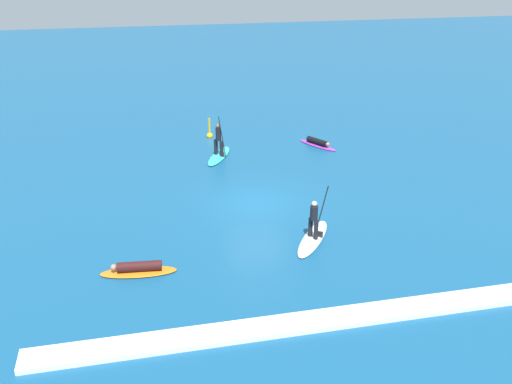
% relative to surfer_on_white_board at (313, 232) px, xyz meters
% --- Properties ---
extents(ground_plane, '(120.00, 120.00, 0.00)m').
position_rel_surfer_on_white_board_xyz_m(ground_plane, '(-1.39, 3.83, -0.31)').
color(ground_plane, navy).
rests_on(ground_plane, ground).
extents(surfer_on_white_board, '(2.37, 3.08, 2.25)m').
position_rel_surfer_on_white_board_xyz_m(surfer_on_white_board, '(0.00, 0.00, 0.00)').
color(surfer_on_white_board, white).
rests_on(surfer_on_white_board, ground_plane).
extents(surfer_on_purple_board, '(1.82, 2.59, 0.41)m').
position_rel_surfer_on_white_board_xyz_m(surfer_on_purple_board, '(3.66, 10.55, -0.15)').
color(surfer_on_purple_board, purple).
rests_on(surfer_on_purple_board, ground_plane).
extents(surfer_on_orange_board, '(2.68, 1.02, 0.44)m').
position_rel_surfer_on_white_board_xyz_m(surfer_on_orange_board, '(-6.63, -1.01, -0.15)').
color(surfer_on_orange_board, orange).
rests_on(surfer_on_orange_board, ground_plane).
extents(surfer_on_teal_board, '(2.02, 3.12, 2.28)m').
position_rel_surfer_on_white_board_xyz_m(surfer_on_teal_board, '(-2.05, 9.95, 0.06)').
color(surfer_on_teal_board, '#33C6CC').
rests_on(surfer_on_teal_board, ground_plane).
extents(marker_buoy, '(0.37, 0.37, 1.25)m').
position_rel_surfer_on_white_board_xyz_m(marker_buoy, '(-2.05, 13.39, -0.11)').
color(marker_buoy, yellow).
rests_on(marker_buoy, ground_plane).
extents(wave_crest, '(17.16, 0.90, 0.18)m').
position_rel_surfer_on_white_board_xyz_m(wave_crest, '(-1.39, -5.08, -0.22)').
color(wave_crest, white).
rests_on(wave_crest, ground_plane).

